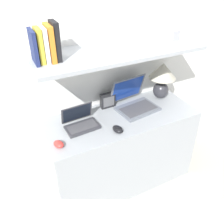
{
  "coord_description": "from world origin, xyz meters",
  "views": [
    {
      "loc": [
        -0.81,
        -1.17,
        1.88
      ],
      "look_at": [
        -0.09,
        0.27,
        0.92
      ],
      "focal_mm": 38.0,
      "sensor_mm": 36.0,
      "label": 1
    }
  ],
  "objects": [
    {
      "name": "desk",
      "position": [
        0.0,
        0.27,
        0.37
      ],
      "size": [
        1.29,
        0.54,
        0.74
      ],
      "color": "#999EA3",
      "rests_on": "ground_plane"
    },
    {
      "name": "back_riser",
      "position": [
        0.0,
        0.56,
        0.64
      ],
      "size": [
        1.29,
        0.04,
        1.27
      ],
      "color": "white",
      "rests_on": "ground_plane"
    },
    {
      "name": "book_yellow",
      "position": [
        -0.57,
        0.34,
        1.41
      ],
      "size": [
        0.03,
        0.13,
        0.22
      ],
      "color": "gold",
      "rests_on": "shelf"
    },
    {
      "name": "laptop_small",
      "position": [
        -0.36,
        0.29,
        0.77
      ],
      "size": [
        0.27,
        0.21,
        0.16
      ],
      "color": "#333338",
      "rests_on": "desk"
    },
    {
      "name": "computer_mouse",
      "position": [
        -0.13,
        0.1,
        0.76
      ],
      "size": [
        0.08,
        0.11,
        0.04
      ],
      "color": "black",
      "rests_on": "desk"
    },
    {
      "name": "laptop_large",
      "position": [
        0.17,
        0.34,
        0.79
      ],
      "size": [
        0.38,
        0.36,
        0.26
      ],
      "color": "slate",
      "rests_on": "desk"
    },
    {
      "name": "book_orange",
      "position": [
        -0.5,
        0.34,
        1.42
      ],
      "size": [
        0.03,
        0.16,
        0.23
      ],
      "color": "orange",
      "rests_on": "shelf"
    },
    {
      "name": "shelf_gadget",
      "position": [
        0.52,
        0.34,
        1.34
      ],
      "size": [
        0.07,
        0.05,
        0.08
      ],
      "color": "#99999E",
      "rests_on": "shelf"
    },
    {
      "name": "second_mouse",
      "position": [
        -0.58,
        0.14,
        0.76
      ],
      "size": [
        0.09,
        0.1,
        0.04
      ],
      "color": "red",
      "rests_on": "desk"
    },
    {
      "name": "ground_plane",
      "position": [
        0.0,
        0.0,
        0.0
      ],
      "size": [
        12.0,
        12.0,
        0.0
      ],
      "primitive_type": "plane",
      "color": "#B2AD9E"
    },
    {
      "name": "book_navy",
      "position": [
        -0.61,
        0.34,
        1.41
      ],
      "size": [
        0.02,
        0.17,
        0.21
      ],
      "color": "navy",
      "rests_on": "shelf"
    },
    {
      "name": "shelf",
      "position": [
        0.0,
        0.34,
        1.29
      ],
      "size": [
        1.29,
        0.48,
        0.03
      ],
      "color": "#999EA3",
      "rests_on": "back_riser"
    },
    {
      "name": "book_white",
      "position": [
        -0.54,
        0.34,
        1.41
      ],
      "size": [
        0.03,
        0.15,
        0.22
      ],
      "color": "silver",
      "rests_on": "shelf"
    },
    {
      "name": "wall_back",
      "position": [
        0.0,
        0.6,
        1.2
      ],
      "size": [
        6.0,
        0.05,
        2.4
      ],
      "color": "white",
      "rests_on": "ground_plane"
    },
    {
      "name": "book_black",
      "position": [
        -0.47,
        0.34,
        1.43
      ],
      "size": [
        0.04,
        0.14,
        0.25
      ],
      "color": "black",
      "rests_on": "shelf"
    },
    {
      "name": "router_box",
      "position": [
        -0.04,
        0.46,
        0.8
      ],
      "size": [
        0.13,
        0.05,
        0.13
      ],
      "color": "black",
      "rests_on": "desk"
    },
    {
      "name": "table_lamp",
      "position": [
        0.48,
        0.38,
        0.96
      ],
      "size": [
        0.25,
        0.25,
        0.35
      ],
      "color": "#2D2D33",
      "rests_on": "desk"
    }
  ]
}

